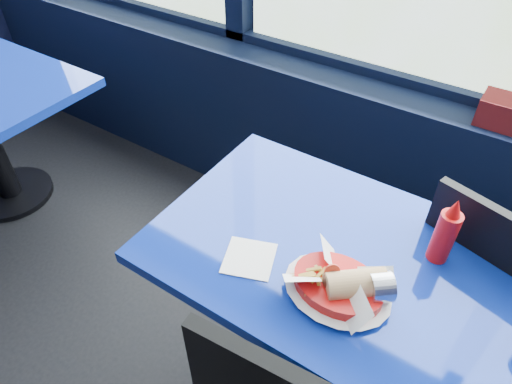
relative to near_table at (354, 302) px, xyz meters
name	(u,v)px	position (x,y,z in m)	size (l,w,h in m)	color
window_sill	(367,163)	(-0.30, 0.87, -0.17)	(5.00, 0.26, 0.80)	black
near_table	(354,302)	(0.00, 0.00, 0.00)	(1.20, 0.70, 0.75)	black
chair_near_back	(464,276)	(0.25, 0.32, -0.04)	(0.51, 0.51, 0.92)	black
food_basket	(340,285)	(-0.01, -0.13, 0.22)	(0.29, 0.29, 0.09)	red
ketchup_bottle	(445,233)	(0.16, 0.13, 0.28)	(0.06, 0.06, 0.22)	red
napkin	(249,258)	(-0.27, -0.16, 0.18)	(0.14, 0.14, 0.00)	white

